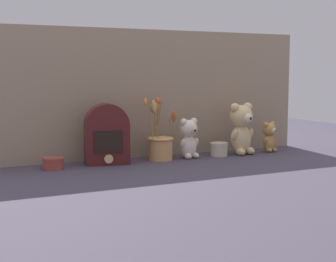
{
  "coord_description": "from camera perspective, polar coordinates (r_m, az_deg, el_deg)",
  "views": [
    {
      "loc": [
        -1.06,
        -2.17,
        0.42
      ],
      "look_at": [
        0.0,
        0.02,
        0.14
      ],
      "focal_mm": 55.0,
      "sensor_mm": 36.0,
      "label": 1
    }
  ],
  "objects": [
    {
      "name": "decorative_tin_short",
      "position": [
        2.6,
        5.66,
        -2.01
      ],
      "size": [
        0.09,
        0.09,
        0.07
      ],
      "color": "beige",
      "rests_on": "ground"
    },
    {
      "name": "teddy_bear_small",
      "position": [
        2.77,
        11.17,
        -0.57
      ],
      "size": [
        0.09,
        0.08,
        0.16
      ],
      "color": "tan",
      "rests_on": "ground"
    },
    {
      "name": "ground_plane",
      "position": [
        2.45,
        0.2,
        -3.31
      ],
      "size": [
        4.0,
        4.0,
        0.0
      ],
      "primitive_type": "plane",
      "color": "#3D3847"
    },
    {
      "name": "teddy_bear_large",
      "position": [
        2.65,
        8.16,
        0.38
      ],
      "size": [
        0.15,
        0.13,
        0.26
      ],
      "color": "#DBBC84",
      "rests_on": "ground"
    },
    {
      "name": "flower_vase",
      "position": [
        2.46,
        -0.86,
        -1.39
      ],
      "size": [
        0.16,
        0.13,
        0.3
      ],
      "color": "tan",
      "rests_on": "ground"
    },
    {
      "name": "teddy_bear_medium",
      "position": [
        2.51,
        2.34,
        -0.71
      ],
      "size": [
        0.11,
        0.1,
        0.2
      ],
      "color": "beige",
      "rests_on": "ground"
    },
    {
      "name": "backdrop_wall",
      "position": [
        2.57,
        -1.43,
        4.18
      ],
      "size": [
        1.66,
        0.02,
        0.63
      ],
      "color": "gray",
      "rests_on": "ground"
    },
    {
      "name": "vintage_radio",
      "position": [
        2.36,
        -6.8,
        -0.41
      ],
      "size": [
        0.21,
        0.13,
        0.28
      ],
      "color": "#4C1919",
      "rests_on": "ground"
    },
    {
      "name": "decorative_tin_tall",
      "position": [
        2.3,
        -12.59,
        -3.5
      ],
      "size": [
        0.1,
        0.1,
        0.05
      ],
      "color": "#993D33",
      "rests_on": "ground"
    }
  ]
}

